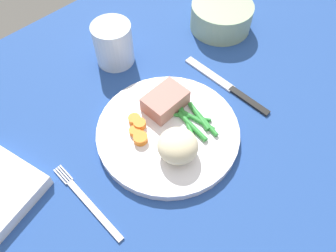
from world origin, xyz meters
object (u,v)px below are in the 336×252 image
object	(u,v)px
dinner_plate	(168,132)
meat_portion	(166,100)
salad_bowl	(221,15)
water_glass	(114,46)
fork	(87,202)
knife	(228,86)

from	to	relation	value
dinner_plate	meat_portion	size ratio (longest dim) A/B	3.30
meat_portion	salad_bowl	xyz separation A→B (cm)	(25.87, 8.79, 0.06)
water_glass	fork	bearing A→B (deg)	-137.47
meat_portion	knife	size ratio (longest dim) A/B	0.37
water_glass	knife	bearing A→B (deg)	-63.22
fork	water_glass	xyz separation A→B (cm)	(23.33, 21.39, 3.58)
fork	water_glass	distance (cm)	31.85
knife	salad_bowl	world-z (taller)	salad_bowl
meat_portion	water_glass	world-z (taller)	water_glass
meat_portion	water_glass	size ratio (longest dim) A/B	0.87
knife	water_glass	world-z (taller)	water_glass
dinner_plate	salad_bowl	world-z (taller)	salad_bowl
meat_portion	knife	bearing A→B (deg)	-18.20
fork	knife	size ratio (longest dim) A/B	0.81
dinner_plate	knife	world-z (taller)	dinner_plate
water_glass	salad_bowl	distance (cm)	25.25
knife	salad_bowl	size ratio (longest dim) A/B	1.51
fork	water_glass	world-z (taller)	water_glass
dinner_plate	fork	xyz separation A→B (cm)	(-17.87, -0.26, -0.60)
fork	salad_bowl	world-z (taller)	salad_bowl
dinner_plate	fork	distance (cm)	17.89
dinner_plate	water_glass	distance (cm)	22.03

